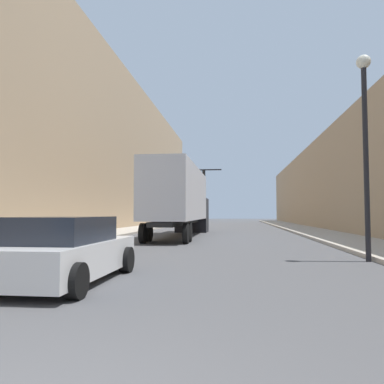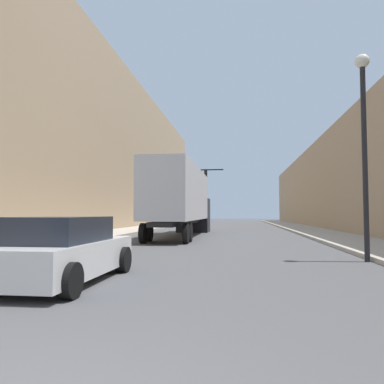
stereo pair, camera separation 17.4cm
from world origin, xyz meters
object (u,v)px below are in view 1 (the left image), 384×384
at_px(traffic_signal_gantry, 181,186).
at_px(street_lamp, 365,127).
at_px(semi_truck, 181,199).
at_px(sedan_car, 65,251).

relative_size(traffic_signal_gantry, street_lamp, 0.97).
bearing_deg(traffic_signal_gantry, semi_truck, -81.45).
height_order(sedan_car, street_lamp, street_lamp).
bearing_deg(traffic_signal_gantry, street_lamp, -69.78).
xyz_separation_m(sedan_car, street_lamp, (7.72, 4.41, 3.52)).
bearing_deg(street_lamp, semi_truck, 123.24).
distance_m(traffic_signal_gantry, street_lamp, 28.44).
relative_size(semi_truck, street_lamp, 2.16).
distance_m(sedan_car, street_lamp, 9.56).
bearing_deg(traffic_signal_gantry, sedan_car, -86.11).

